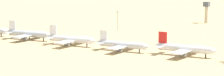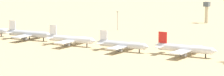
# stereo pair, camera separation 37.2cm
# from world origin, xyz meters

# --- Properties ---
(ground) EXTENTS (4000.00, 4000.00, 0.00)m
(ground) POSITION_xyz_m (0.00, 0.00, 0.00)
(ground) COLOR tan
(parked_jet_white_1) EXTENTS (41.76, 35.28, 13.79)m
(parked_jet_white_1) POSITION_xyz_m (-85.12, 23.12, 4.52)
(parked_jet_white_1) COLOR silver
(parked_jet_white_1) RESTS_ON ground
(parked_jet_white_2) EXTENTS (40.85, 34.50, 13.49)m
(parked_jet_white_2) POSITION_xyz_m (-42.46, 19.18, 4.42)
(parked_jet_white_2) COLOR white
(parked_jet_white_2) RESTS_ON ground
(parked_jet_white_3) EXTENTS (38.93, 32.79, 12.86)m
(parked_jet_white_3) POSITION_xyz_m (-0.34, 19.44, 4.21)
(parked_jet_white_3) COLOR silver
(parked_jet_white_3) RESTS_ON ground
(parked_jet_red_4) EXTENTS (42.18, 35.43, 13.94)m
(parked_jet_red_4) POSITION_xyz_m (41.18, 26.19, 4.57)
(parked_jet_red_4) COLOR white
(parked_jet_red_4) RESTS_ON ground
(control_tower) EXTENTS (5.20, 5.20, 19.99)m
(control_tower) POSITION_xyz_m (-21.02, 197.64, 12.06)
(control_tower) COLOR #C6B793
(control_tower) RESTS_ON ground
(light_pole_mid) EXTENTS (1.80, 0.50, 15.89)m
(light_pole_mid) POSITION_xyz_m (-60.57, 105.62, 9.16)
(light_pole_mid) COLOR #59595E
(light_pole_mid) RESTS_ON ground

